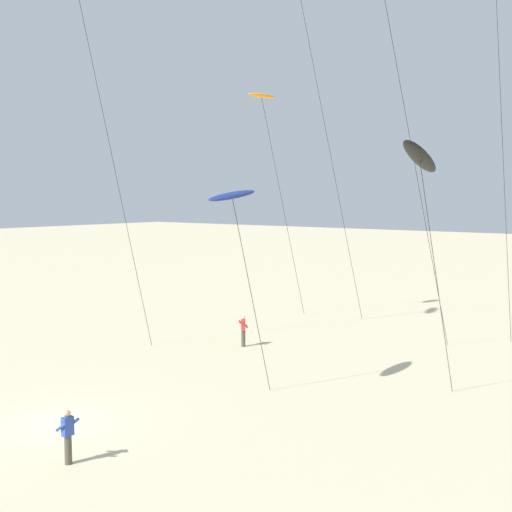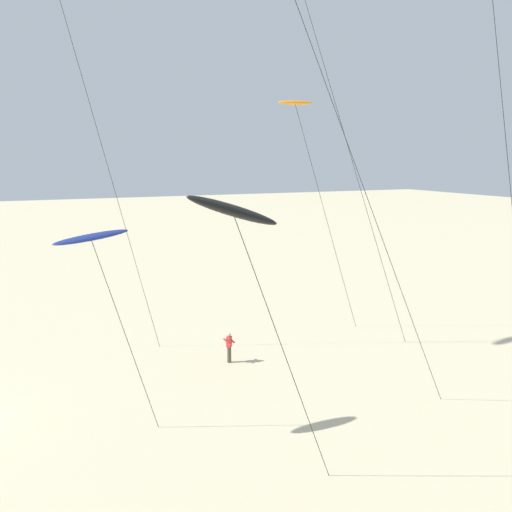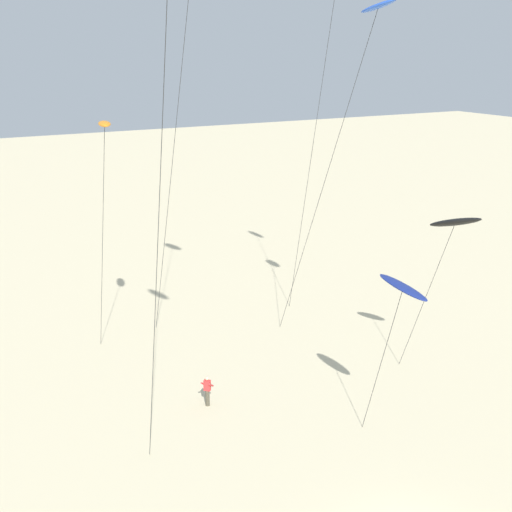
% 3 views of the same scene
% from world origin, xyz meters
% --- Properties ---
extents(ground_plane, '(260.00, 260.00, 0.00)m').
position_xyz_m(ground_plane, '(0.00, 0.00, 0.00)').
color(ground_plane, beige).
extents(kite_navy, '(0.92, 3.80, 8.41)m').
position_xyz_m(kite_navy, '(3.48, 5.57, 8.04)').
color(kite_navy, navy).
rests_on(kite_navy, ground).
extents(kite_black, '(1.22, 5.13, 10.17)m').
position_xyz_m(kite_black, '(9.52, 8.87, 9.43)').
color(kite_black, black).
rests_on(kite_black, ground).
extents(kite_orange, '(1.05, 5.73, 14.31)m').
position_xyz_m(kite_orange, '(-5.21, 18.95, 13.98)').
color(kite_orange, orange).
rests_on(kite_orange, ground).
extents(kite_flyer_nearest, '(0.51, 0.54, 1.67)m').
position_xyz_m(kite_flyer_nearest, '(3.21, -1.90, 0.89)').
color(kite_flyer_nearest, '#4C4738').
rests_on(kite_flyer_nearest, ground).
extents(kite_flyer_middle, '(0.73, 0.73, 1.67)m').
position_xyz_m(kite_flyer_middle, '(-2.29, 13.41, 0.89)').
color(kite_flyer_middle, '#4C4738').
rests_on(kite_flyer_middle, ground).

